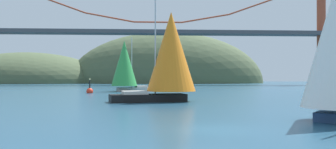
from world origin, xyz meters
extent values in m
plane|color=navy|center=(0.00, 0.00, 0.00)|extent=(360.00, 360.00, 0.00)
ellipsoid|color=#4C5B3D|center=(5.00, 135.00, 0.00)|extent=(85.09, 44.00, 44.62)
ellipsoid|color=#4C5B3D|center=(-55.00, 135.00, 0.00)|extent=(68.37, 44.00, 26.33)
cylinder|color=#A34228|center=(54.34, 95.00, 18.45)|extent=(2.80, 2.80, 36.91)
cube|color=#47474C|center=(0.00, 95.00, 17.05)|extent=(144.69, 6.00, 1.20)
cylinder|color=#A34228|center=(-31.05, 95.00, 25.90)|extent=(15.69, 0.50, 5.98)
cylinder|color=#A34228|center=(-15.53, 95.00, 21.77)|extent=(15.61, 0.50, 3.24)
cylinder|color=#A34228|center=(0.00, 95.00, 20.40)|extent=(15.53, 0.50, 0.50)
cylinder|color=#A34228|center=(15.53, 95.00, 21.77)|extent=(15.61, 0.50, 3.24)
cylinder|color=#A34228|center=(31.05, 95.00, 25.90)|extent=(15.69, 0.50, 5.98)
cube|color=black|center=(-3.33, 19.72, 0.41)|extent=(8.44, 4.32, 0.82)
cube|color=beige|center=(-4.75, 19.39, 1.00)|extent=(2.96, 2.48, 0.36)
cylinder|color=#B2B2B7|center=(-2.54, 19.90, 5.92)|extent=(0.14, 0.14, 10.19)
cone|color=orange|center=(-0.81, 20.30, 5.44)|extent=(6.38, 6.38, 8.65)
cube|color=#B7B2A8|center=(-5.70, 47.24, 0.36)|extent=(6.79, 4.44, 0.73)
cube|color=beige|center=(-4.61, 47.76, 0.91)|extent=(2.50, 2.10, 0.36)
cylinder|color=#B2B2B7|center=(-6.31, 46.95, 5.37)|extent=(0.14, 0.14, 9.28)
cone|color=green|center=(-7.64, 46.31, 5.15)|extent=(6.30, 6.30, 8.25)
sphere|color=red|center=(-12.81, 39.92, 0.30)|extent=(1.10, 1.10, 1.10)
cylinder|color=black|center=(-12.81, 39.92, 1.35)|extent=(0.20, 0.20, 1.60)
sphere|color=#F2EA99|center=(-12.81, 39.92, 2.27)|extent=(0.24, 0.24, 0.24)
camera|label=1|loc=(-3.35, -17.42, 2.66)|focal=37.20mm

